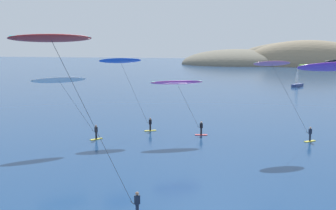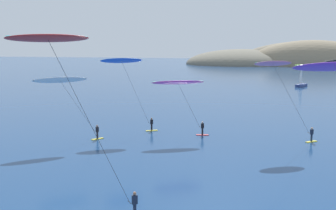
{
  "view_description": "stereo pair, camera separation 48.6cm",
  "coord_description": "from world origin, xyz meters",
  "px_view_note": "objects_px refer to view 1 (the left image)",
  "views": [
    {
      "loc": [
        10.58,
        -14.78,
        11.12
      ],
      "look_at": [
        1.72,
        22.87,
        5.44
      ],
      "focal_mm": 45.0,
      "sensor_mm": 36.0,
      "label": 1
    },
    {
      "loc": [
        11.06,
        -14.67,
        11.12
      ],
      "look_at": [
        1.72,
        22.87,
        5.44
      ],
      "focal_mm": 45.0,
      "sensor_mm": 36.0,
      "label": 2
    }
  ],
  "objects_px": {
    "kitesurfer_red": "(60,56)",
    "kitesurfer_pink": "(276,71)",
    "kitesurfer_blue": "(123,67)",
    "sailboat_far": "(298,84)",
    "kitesurfer_magenta": "(179,86)",
    "kitesurfer_white": "(62,85)"
  },
  "relations": [
    {
      "from": "kitesurfer_red",
      "to": "kitesurfer_pink",
      "type": "relative_size",
      "value": 1.25
    },
    {
      "from": "sailboat_far",
      "to": "kitesurfer_white",
      "type": "height_order",
      "value": "kitesurfer_white"
    },
    {
      "from": "kitesurfer_red",
      "to": "kitesurfer_pink",
      "type": "distance_m",
      "value": 28.43
    },
    {
      "from": "kitesurfer_blue",
      "to": "kitesurfer_magenta",
      "type": "bearing_deg",
      "value": -4.08
    },
    {
      "from": "kitesurfer_blue",
      "to": "kitesurfer_pink",
      "type": "bearing_deg",
      "value": -6.25
    },
    {
      "from": "sailboat_far",
      "to": "kitesurfer_pink",
      "type": "xyz_separation_m",
      "value": [
        -7.03,
        -66.74,
        7.52
      ]
    },
    {
      "from": "sailboat_far",
      "to": "kitesurfer_pink",
      "type": "bearing_deg",
      "value": -96.01
    },
    {
      "from": "sailboat_far",
      "to": "kitesurfer_blue",
      "type": "height_order",
      "value": "kitesurfer_blue"
    },
    {
      "from": "sailboat_far",
      "to": "kitesurfer_blue",
      "type": "bearing_deg",
      "value": -111.32
    },
    {
      "from": "kitesurfer_red",
      "to": "kitesurfer_white",
      "type": "relative_size",
      "value": 1.55
    },
    {
      "from": "kitesurfer_blue",
      "to": "kitesurfer_pink",
      "type": "xyz_separation_m",
      "value": [
        18.23,
        -2.0,
        -0.14
      ]
    },
    {
      "from": "sailboat_far",
      "to": "kitesurfer_magenta",
      "type": "distance_m",
      "value": 67.94
    },
    {
      "from": "sailboat_far",
      "to": "kitesurfer_magenta",
      "type": "xyz_separation_m",
      "value": [
        -18.13,
        -65.25,
        5.45
      ]
    },
    {
      "from": "kitesurfer_blue",
      "to": "kitesurfer_red",
      "type": "xyz_separation_m",
      "value": [
        5.98,
        -27.55,
        2.12
      ]
    },
    {
      "from": "kitesurfer_white",
      "to": "kitesurfer_pink",
      "type": "height_order",
      "value": "kitesurfer_pink"
    },
    {
      "from": "kitesurfer_red",
      "to": "kitesurfer_white",
      "type": "xyz_separation_m",
      "value": [
        -10.68,
        20.73,
        -3.84
      ]
    },
    {
      "from": "sailboat_far",
      "to": "kitesurfer_pink",
      "type": "distance_m",
      "value": 67.53
    },
    {
      "from": "kitesurfer_blue",
      "to": "kitesurfer_pink",
      "type": "relative_size",
      "value": 1.01
    },
    {
      "from": "kitesurfer_blue",
      "to": "kitesurfer_magenta",
      "type": "xyz_separation_m",
      "value": [
        7.14,
        -0.51,
        -2.2
      ]
    },
    {
      "from": "kitesurfer_red",
      "to": "kitesurfer_pink",
      "type": "bearing_deg",
      "value": 64.37
    },
    {
      "from": "kitesurfer_blue",
      "to": "kitesurfer_pink",
      "type": "distance_m",
      "value": 18.34
    },
    {
      "from": "kitesurfer_magenta",
      "to": "kitesurfer_pink",
      "type": "bearing_deg",
      "value": -7.63
    }
  ]
}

